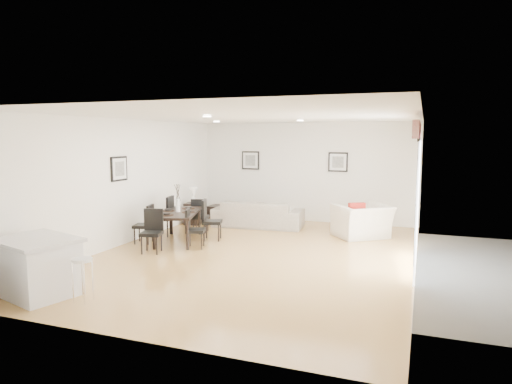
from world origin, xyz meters
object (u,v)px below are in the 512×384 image
(dining_chair_efar, at_px, (209,217))
(bar_stool, at_px, (82,264))
(dining_chair_foot, at_px, (200,214))
(coffee_table, at_px, (226,213))
(dining_chair_wfar, at_px, (166,214))
(dining_chair_enear, at_px, (192,226))
(dining_chair_head, at_px, (152,228))
(sofa, at_px, (258,214))
(dining_table, at_px, (178,215))
(side_table, at_px, (194,214))
(armchair, at_px, (362,221))
(kitchen_island, at_px, (37,266))
(dining_chair_wnear, at_px, (146,222))

(dining_chair_efar, distance_m, bar_stool, 4.13)
(dining_chair_foot, xyz_separation_m, coffee_table, (-0.15, 1.87, -0.28))
(dining_chair_wfar, distance_m, dining_chair_enear, 1.42)
(dining_chair_enear, bearing_deg, dining_chair_head, 115.11)
(sofa, relative_size, dining_chair_enear, 2.79)
(dining_chair_enear, xyz_separation_m, dining_chair_foot, (-0.56, 1.42, 0.01))
(bar_stool, bearing_deg, dining_chair_wfar, 105.85)
(dining_table, height_order, dining_chair_wfar, dining_chair_wfar)
(dining_chair_foot, bearing_deg, dining_chair_efar, 117.76)
(side_table, bearing_deg, dining_chair_enear, -62.55)
(dining_chair_efar, xyz_separation_m, coffee_table, (-0.70, 2.49, -0.32))
(sofa, relative_size, dining_chair_head, 2.64)
(armchair, height_order, dining_table, armchair)
(side_table, bearing_deg, dining_chair_efar, -51.87)
(dining_chair_wfar, bearing_deg, kitchen_island, -6.81)
(side_table, bearing_deg, dining_chair_wfar, -86.97)
(armchair, xyz_separation_m, dining_chair_enear, (-3.20, -2.27, 0.08))
(dining_chair_wnear, height_order, dining_chair_foot, dining_chair_wnear)
(sofa, height_order, dining_chair_efar, dining_chair_efar)
(dining_chair_wnear, height_order, side_table, dining_chair_wnear)
(dining_chair_head, bearing_deg, coffee_table, 76.91)
(armchair, bearing_deg, sofa, -45.04)
(bar_stool, bearing_deg, kitchen_island, 180.00)
(sofa, xyz_separation_m, dining_chair_foot, (-1.07, -1.19, 0.13))
(side_table, distance_m, kitchen_island, 5.68)
(dining_chair_foot, distance_m, bar_stool, 4.79)
(armchair, bearing_deg, dining_chair_foot, -24.98)
(coffee_table, relative_size, kitchen_island, 0.67)
(sofa, relative_size, dining_chair_foot, 2.76)
(dining_chair_wnear, xyz_separation_m, bar_stool, (1.19, -3.37, 0.06))
(dining_chair_wfar, bearing_deg, dining_table, 41.86)
(dining_table, height_order, kitchen_island, kitchen_island)
(dining_chair_foot, xyz_separation_m, kitchen_island, (-0.23, -4.75, -0.04))
(sofa, xyz_separation_m, dining_table, (-1.09, -2.19, 0.26))
(sofa, bearing_deg, dining_chair_head, 65.98)
(dining_chair_efar, height_order, bar_stool, dining_chair_efar)
(dining_table, distance_m, coffee_table, 2.90)
(dining_chair_enear, bearing_deg, side_table, 8.59)
(dining_chair_foot, bearing_deg, side_table, -67.98)
(sofa, height_order, kitchen_island, kitchen_island)
(side_table, height_order, bar_stool, bar_stool)
(dining_chair_foot, bearing_deg, kitchen_island, 73.51)
(side_table, bearing_deg, sofa, 9.07)
(dining_table, relative_size, dining_chair_foot, 2.12)
(sofa, xyz_separation_m, dining_chair_wnear, (-1.66, -2.57, 0.14))
(coffee_table, bearing_deg, dining_chair_enear, -75.62)
(sofa, distance_m, dining_chair_head, 3.38)
(dining_table, xyz_separation_m, dining_chair_head, (-0.02, -1.00, -0.11))
(coffee_table, distance_m, side_table, 1.08)
(dining_chair_wfar, distance_m, dining_chair_head, 1.51)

